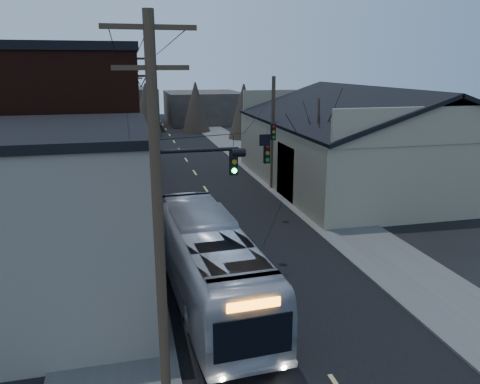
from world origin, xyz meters
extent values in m
cube|color=black|center=(0.00, 30.00, 0.01)|extent=(9.00, 110.00, 0.02)
cube|color=#474744|center=(-6.50, 30.00, 0.06)|extent=(4.00, 110.00, 0.12)
cube|color=#474744|center=(6.50, 30.00, 0.06)|extent=(4.00, 110.00, 0.12)
cube|color=slate|center=(-9.00, 9.00, 3.50)|extent=(8.00, 8.00, 7.00)
cube|color=black|center=(-10.00, 20.00, 5.00)|extent=(10.00, 12.00, 10.00)
cube|color=#2E2925|center=(-9.50, 36.00, 3.50)|extent=(9.00, 14.00, 7.00)
cube|color=gray|center=(13.00, 25.00, 2.50)|extent=(16.00, 20.00, 5.00)
cube|color=black|center=(9.00, 25.00, 6.30)|extent=(8.16, 20.60, 2.86)
cube|color=black|center=(17.00, 25.00, 6.30)|extent=(8.16, 20.60, 2.86)
cube|color=#2E2925|center=(-6.00, 65.00, 3.00)|extent=(10.00, 12.00, 6.00)
cube|color=#2E2925|center=(7.00, 70.00, 2.50)|extent=(12.00, 14.00, 5.00)
cone|color=black|center=(6.50, 20.00, 3.60)|extent=(0.40, 0.40, 7.20)
cylinder|color=#382B1E|center=(-5.00, 3.00, 5.25)|extent=(0.28, 0.28, 10.50)
cube|color=#382B1E|center=(-5.00, 3.00, 10.10)|extent=(2.20, 0.12, 0.12)
cylinder|color=#382B1E|center=(-5.00, 18.00, 5.00)|extent=(0.28, 0.28, 10.00)
cube|color=#382B1E|center=(-5.00, 18.00, 9.60)|extent=(2.20, 0.12, 0.12)
cylinder|color=#382B1E|center=(-5.00, 33.00, 4.75)|extent=(0.28, 0.28, 9.50)
cube|color=#382B1E|center=(-5.00, 33.00, 9.10)|extent=(2.20, 0.12, 0.12)
cylinder|color=#382B1E|center=(-5.00, 48.00, 4.50)|extent=(0.28, 0.28, 9.00)
cube|color=#382B1E|center=(-5.00, 48.00, 8.60)|extent=(2.20, 0.12, 0.12)
cylinder|color=#382B1E|center=(5.00, 25.00, 4.25)|extent=(0.28, 0.28, 8.50)
cube|color=black|center=(-2.00, 7.50, 5.95)|extent=(0.28, 0.20, 1.00)
cube|color=black|center=(0.60, 12.00, 5.35)|extent=(0.28, 0.20, 1.00)
cube|color=black|center=(2.80, 18.00, 5.45)|extent=(0.28, 0.20, 1.00)
imported|color=#AAADB7|center=(-2.76, 8.79, 1.64)|extent=(3.37, 11.91, 3.28)
imported|color=#B2B6BA|center=(-4.30, 37.48, 0.79)|extent=(1.72, 4.79, 1.57)
camera|label=1|loc=(-5.62, -8.46, 9.25)|focal=35.00mm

